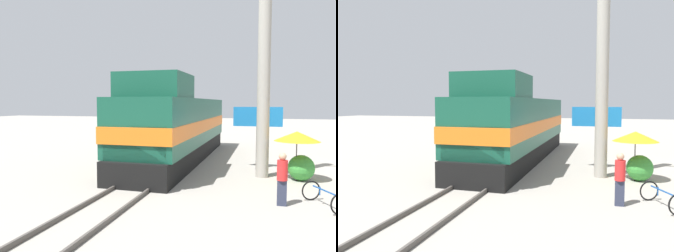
% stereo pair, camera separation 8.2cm
% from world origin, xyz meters
% --- Properties ---
extents(ground_plane, '(120.00, 120.00, 0.00)m').
position_xyz_m(ground_plane, '(0.00, 0.00, 0.00)').
color(ground_plane, gray).
extents(rail_near, '(0.08, 35.00, 0.15)m').
position_xyz_m(rail_near, '(-0.72, 0.00, 0.07)').
color(rail_near, '#4C4742').
rests_on(rail_near, ground_plane).
extents(rail_far, '(0.08, 35.00, 0.15)m').
position_xyz_m(rail_far, '(0.72, 0.00, 0.07)').
color(rail_far, '#4C4742').
rests_on(rail_far, ground_plane).
extents(locomotive, '(3.19, 15.07, 4.74)m').
position_xyz_m(locomotive, '(0.00, 4.31, 1.99)').
color(locomotive, black).
rests_on(locomotive, ground_plane).
extents(utility_pole, '(1.80, 0.56, 9.61)m').
position_xyz_m(utility_pole, '(4.82, 1.22, 4.84)').
color(utility_pole, '#9E998E').
rests_on(utility_pole, ground_plane).
extents(vendor_umbrella, '(1.92, 1.92, 2.17)m').
position_xyz_m(vendor_umbrella, '(6.25, 0.86, 1.95)').
color(vendor_umbrella, '#4C4C4C').
rests_on(vendor_umbrella, ground_plane).
extents(billboard_sign, '(2.45, 0.12, 3.19)m').
position_xyz_m(billboard_sign, '(4.54, 3.08, 2.47)').
color(billboard_sign, '#595959').
rests_on(billboard_sign, ground_plane).
extents(shrub_cluster, '(1.12, 1.12, 1.12)m').
position_xyz_m(shrub_cluster, '(6.47, 0.95, 0.56)').
color(shrub_cluster, '#388C38').
rests_on(shrub_cluster, ground_plane).
extents(person_bystander, '(0.34, 0.34, 1.76)m').
position_xyz_m(person_bystander, '(5.49, -2.99, 0.96)').
color(person_bystander, '#2D3347').
rests_on(person_bystander, ground_plane).
extents(bicycle, '(1.31, 1.76, 0.69)m').
position_xyz_m(bicycle, '(6.83, -2.80, 0.36)').
color(bicycle, black).
rests_on(bicycle, ground_plane).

